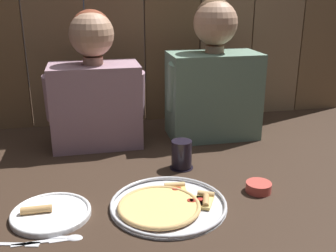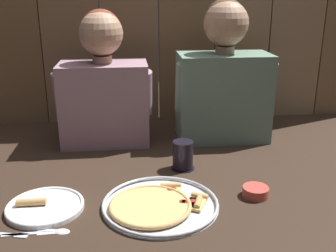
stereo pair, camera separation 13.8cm
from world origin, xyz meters
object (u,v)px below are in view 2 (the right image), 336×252
object	(u,v)px
pizza_tray	(158,204)
drinking_glass	(183,155)
diner_right	(224,78)
dipping_bowl	(256,191)
dinner_plate	(45,206)
diner_left	(104,85)

from	to	relation	value
pizza_tray	drinking_glass	world-z (taller)	drinking_glass
drinking_glass	diner_right	distance (m)	0.44
drinking_glass	dipping_bowl	size ratio (longest dim) A/B	1.27
pizza_tray	dinner_plate	bearing A→B (deg)	176.04
dinner_plate	diner_right	size ratio (longest dim) A/B	0.39
dinner_plate	drinking_glass	size ratio (longest dim) A/B	2.18
dinner_plate	diner_left	size ratio (longest dim) A/B	0.42
pizza_tray	drinking_glass	distance (m)	0.29
pizza_tray	diner_right	world-z (taller)	diner_right
pizza_tray	diner_left	world-z (taller)	diner_left
dipping_bowl	diner_left	world-z (taller)	diner_left
dinner_plate	dipping_bowl	xyz separation A→B (m)	(0.66, 0.01, 0.01)
pizza_tray	drinking_glass	size ratio (longest dim) A/B	3.35
diner_right	dipping_bowl	bearing A→B (deg)	-91.40
pizza_tray	diner_right	xyz separation A→B (m)	(0.33, 0.58, 0.26)
pizza_tray	drinking_glass	bearing A→B (deg)	67.04
dipping_bowl	diner_right	distance (m)	0.60
dinner_plate	drinking_glass	distance (m)	0.52
pizza_tray	diner_left	bearing A→B (deg)	107.24
dinner_plate	dipping_bowl	size ratio (longest dim) A/B	2.78
dinner_plate	dipping_bowl	distance (m)	0.66
dipping_bowl	diner_left	distance (m)	0.77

